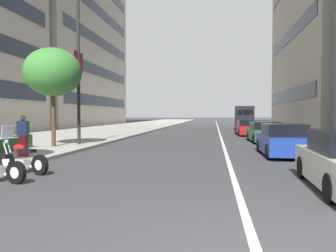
{
  "coord_description": "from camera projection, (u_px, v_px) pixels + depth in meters",
  "views": [
    {
      "loc": [
        -4.06,
        0.57,
        1.81
      ],
      "look_at": [
        12.6,
        2.84,
        1.24
      ],
      "focal_mm": 35.97,
      "sensor_mm": 36.0,
      "label": 1
    }
  ],
  "objects": [
    {
      "name": "sidewalk_right_plaza",
      "position": [
        103.0,
        131.0,
        35.35
      ],
      "size": [
        160.0,
        10.33,
        0.15
      ],
      "primitive_type": "cube",
      "color": "#A39E93",
      "rests_on": "ground"
    },
    {
      "name": "lane_centre_stripe",
      "position": [
        219.0,
        130.0,
        38.66
      ],
      "size": [
        110.0,
        0.16,
        0.01
      ],
      "primitive_type": "cube",
      "color": "silver",
      "rests_on": "ground"
    },
    {
      "name": "motorcycle_far_end_row",
      "position": [
        22.0,
        159.0,
        10.44
      ],
      "size": [
        0.95,
        2.04,
        1.46
      ],
      "rotation": [
        0.0,
        0.0,
        1.2
      ],
      "color": "black",
      "rests_on": "ground"
    },
    {
      "name": "car_mid_block_traffic",
      "position": [
        283.0,
        141.0,
        14.73
      ],
      "size": [
        4.12,
        1.82,
        1.41
      ],
      "rotation": [
        0.0,
        0.0,
        0.0
      ],
      "color": "navy",
      "rests_on": "ground"
    },
    {
      "name": "car_lead_in_lane",
      "position": [
        265.0,
        132.0,
        21.89
      ],
      "size": [
        4.21,
        2.0,
        1.36
      ],
      "rotation": [
        0.0,
        0.0,
        0.03
      ],
      "color": "#236038",
      "rests_on": "ground"
    },
    {
      "name": "car_approaching_light",
      "position": [
        247.0,
        128.0,
        29.22
      ],
      "size": [
        4.67,
        1.92,
        1.32
      ],
      "rotation": [
        0.0,
        0.0,
        0.03
      ],
      "color": "maroon",
      "rests_on": "ground"
    },
    {
      "name": "delivery_van_ahead",
      "position": [
        244.0,
        118.0,
        39.34
      ],
      "size": [
        5.08,
        2.18,
        2.76
      ],
      "rotation": [
        0.0,
        0.0,
        -0.03
      ],
      "color": "black",
      "rests_on": "ground"
    },
    {
      "name": "street_lamp_with_banners",
      "position": [
        85.0,
        55.0,
        18.68
      ],
      "size": [
        1.26,
        2.76,
        8.27
      ],
      "color": "#232326",
      "rests_on": "sidewalk_right_plaza"
    },
    {
      "name": "street_tree_near_plaza_corner",
      "position": [
        53.0,
        72.0,
        17.51
      ],
      "size": [
        2.96,
        2.96,
        5.13
      ],
      "color": "#473323",
      "rests_on": "sidewalk_right_plaza"
    },
    {
      "name": "pedestrian_on_plaza",
      "position": [
        23.0,
        136.0,
        13.34
      ],
      "size": [
        0.28,
        0.41,
        1.64
      ],
      "rotation": [
        0.0,
        0.0,
        0.04
      ],
      "color": "maroon",
      "rests_on": "sidewalk_right_plaza"
    }
  ]
}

